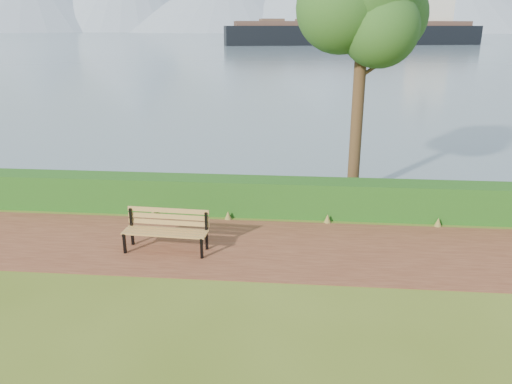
# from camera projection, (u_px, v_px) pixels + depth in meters

# --- Properties ---
(ground) EXTENTS (140.00, 140.00, 0.00)m
(ground) POSITION_uv_depth(u_px,v_px,m) (262.00, 253.00, 11.65)
(ground) COLOR #4A5E1B
(ground) RESTS_ON ground
(path) EXTENTS (40.00, 3.40, 0.01)m
(path) POSITION_uv_depth(u_px,v_px,m) (263.00, 248.00, 11.93)
(path) COLOR #572B1D
(path) RESTS_ON ground
(hedge) EXTENTS (32.00, 0.85, 1.00)m
(hedge) POSITION_uv_depth(u_px,v_px,m) (270.00, 197.00, 13.94)
(hedge) COLOR #1B4213
(hedge) RESTS_ON ground
(water) EXTENTS (700.00, 510.00, 0.00)m
(water) POSITION_uv_depth(u_px,v_px,m) (302.00, 35.00, 257.11)
(water) COLOR slate
(water) RESTS_ON ground
(bench) EXTENTS (2.00, 0.69, 0.99)m
(bench) POSITION_uv_depth(u_px,v_px,m) (167.00, 227.00, 11.65)
(bench) COLOR black
(bench) RESTS_ON ground
(tree) EXTENTS (3.76, 3.20, 7.63)m
(tree) POSITION_uv_depth(u_px,v_px,m) (364.00, 2.00, 13.80)
(tree) COLOR #311E14
(tree) RESTS_ON ground
(cargo_ship) EXTENTS (68.64, 24.82, 20.62)m
(cargo_ship) POSITION_uv_depth(u_px,v_px,m) (361.00, 33.00, 133.34)
(cargo_ship) COLOR black
(cargo_ship) RESTS_ON ground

